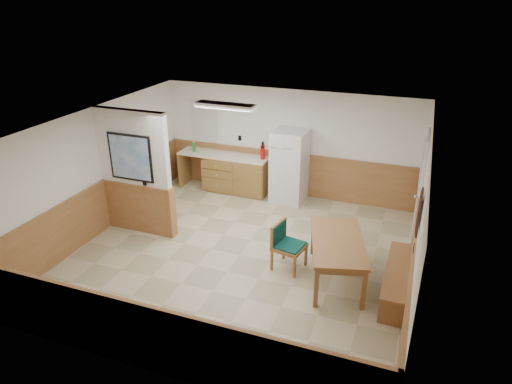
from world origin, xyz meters
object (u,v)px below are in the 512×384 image
at_px(dining_chair, 285,242).
at_px(fire_extinguisher, 263,152).
at_px(dining_table, 337,245).
at_px(refrigerator, 289,166).
at_px(soap_bottle, 194,147).
at_px(dining_bench, 398,275).

height_order(dining_chair, fire_extinguisher, fire_extinguisher).
bearing_deg(dining_chair, dining_table, 7.12).
distance_m(refrigerator, soap_bottle, 2.42).
relative_size(dining_chair, fire_extinguisher, 2.04).
bearing_deg(refrigerator, dining_table, -55.34).
bearing_deg(dining_table, dining_bench, -18.52).
bearing_deg(dining_chair, soap_bottle, 150.21).
relative_size(refrigerator, fire_extinguisher, 4.00).
distance_m(dining_table, soap_bottle, 4.93).
height_order(dining_table, soap_bottle, soap_bottle).
bearing_deg(fire_extinguisher, refrigerator, 0.96).
xyz_separation_m(refrigerator, dining_table, (1.65, -2.76, -0.18)).
height_order(fire_extinguisher, soap_bottle, fire_extinguisher).
relative_size(dining_bench, dining_chair, 2.07).
bearing_deg(dining_chair, refrigerator, 116.05).
distance_m(dining_bench, dining_chair, 1.93).
bearing_deg(soap_bottle, dining_table, -34.28).
relative_size(dining_table, dining_chair, 2.16).
distance_m(dining_chair, fire_extinguisher, 3.16).
distance_m(dining_table, dining_chair, 0.94).
xyz_separation_m(dining_chair, fire_extinguisher, (-1.40, 2.77, 0.59)).
bearing_deg(soap_bottle, dining_bench, -29.13).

